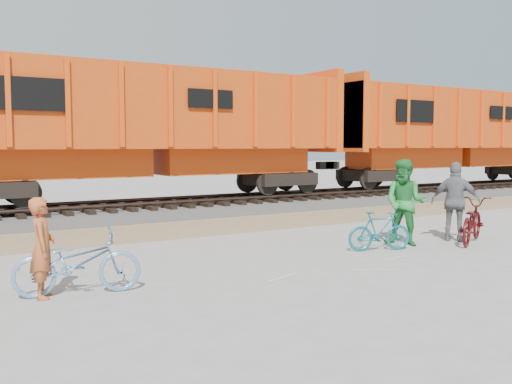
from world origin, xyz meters
TOP-DOWN VIEW (x-y plane):
  - ground at (0.00, 0.00)m, footprint 120.00×120.00m
  - gravel_strip at (0.00, 5.50)m, footprint 120.00×3.00m
  - ballast_bed at (0.00, 9.00)m, footprint 120.00×4.00m
  - track at (0.00, 9.00)m, footprint 120.00×2.60m
  - hopper_car_center at (0.44, 9.00)m, footprint 14.00×3.13m
  - hopper_car_right at (15.44, 9.00)m, footprint 14.00×3.13m
  - bicycle_blue at (-4.40, -0.05)m, footprint 2.05×1.07m
  - bicycle_teal at (2.31, 0.21)m, footprint 1.52×0.89m
  - bicycle_maroon at (4.91, -0.21)m, footprint 2.15×1.60m
  - person_solo at (-4.90, 0.05)m, footprint 0.51×0.65m
  - person_man at (3.31, 0.41)m, footprint 1.15×1.23m
  - person_woman at (4.81, 0.19)m, footprint 1.05×1.20m

SIDE VIEW (x-z plane):
  - ground at x=0.00m, z-range 0.00..0.00m
  - gravel_strip at x=0.00m, z-range 0.00..0.02m
  - ballast_bed at x=0.00m, z-range 0.00..0.30m
  - bicycle_teal at x=2.31m, z-range 0.00..0.88m
  - track at x=0.00m, z-range 0.35..0.59m
  - bicycle_blue at x=-4.40m, z-range 0.00..1.03m
  - bicycle_maroon at x=4.91m, z-range 0.00..1.08m
  - person_solo at x=-4.90m, z-range 0.00..1.56m
  - person_woman at x=4.81m, z-range 0.00..1.95m
  - person_man at x=3.31m, z-range 0.00..2.03m
  - hopper_car_center at x=0.44m, z-range 0.68..5.33m
  - hopper_car_right at x=15.44m, z-range 0.68..5.33m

